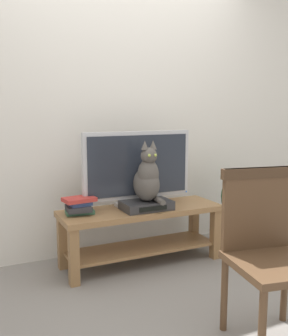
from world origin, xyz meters
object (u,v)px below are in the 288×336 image
(tv, at_px, (138,168))
(potted_plant, at_px, (243,205))
(cat, at_px, (147,178))
(wooden_chair, at_px, (268,243))
(tv_stand, at_px, (141,225))
(media_box, at_px, (146,205))
(book_stack, at_px, (79,206))

(tv, relative_size, potted_plant, 1.34)
(cat, height_order, potted_plant, cat)
(wooden_chair, bearing_deg, tv_stand, 98.57)
(media_box, bearing_deg, wooden_chair, -81.87)
(tv_stand, distance_m, cat, 0.40)
(tv_stand, height_order, potted_plant, potted_plant)
(cat, relative_size, wooden_chair, 0.52)
(tv_stand, xyz_separation_m, potted_plant, (0.94, -0.12, 0.09))
(media_box, bearing_deg, book_stack, 169.93)
(media_box, height_order, potted_plant, potted_plant)
(tv_stand, distance_m, tv, 0.47)
(media_box, distance_m, book_stack, 0.54)
(tv_stand, height_order, wooden_chair, wooden_chair)
(wooden_chair, bearing_deg, media_box, 98.13)
(cat, bearing_deg, tv, 97.56)
(tv_stand, bearing_deg, potted_plant, -7.19)
(wooden_chair, xyz_separation_m, book_stack, (-0.70, 1.28, -0.01))
(tv, height_order, wooden_chair, tv)
(tv_stand, height_order, book_stack, book_stack)
(tv, height_order, book_stack, tv)
(tv_stand, xyz_separation_m, wooden_chair, (0.19, -1.25, 0.21))
(tv_stand, bearing_deg, tv, 89.98)
(cat, bearing_deg, media_box, 93.70)
(tv_stand, distance_m, potted_plant, 0.96)
(media_box, distance_m, potted_plant, 0.93)
(tv, bearing_deg, media_box, -81.97)
(tv, relative_size, wooden_chair, 0.99)
(tv_stand, relative_size, potted_plant, 1.92)
(tv, relative_size, media_box, 2.37)
(wooden_chair, distance_m, book_stack, 1.46)
(wooden_chair, bearing_deg, potted_plant, 56.15)
(tv_stand, distance_m, media_box, 0.19)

